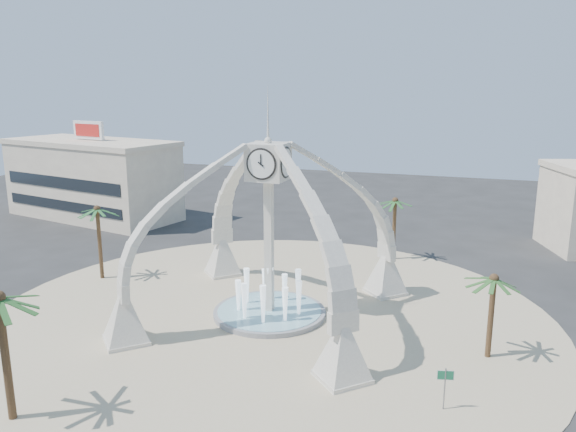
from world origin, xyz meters
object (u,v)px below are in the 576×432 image
(clock_tower, at_px, (269,228))
(palm_west, at_px, (97,210))
(palm_east, at_px, (494,280))
(fountain, at_px, (270,312))
(street_sign, at_px, (445,380))
(palm_north, at_px, (395,201))

(clock_tower, xyz_separation_m, palm_west, (-16.32, 2.70, -0.51))
(palm_east, xyz_separation_m, palm_west, (-31.05, 4.28, 1.03))
(palm_east, bearing_deg, clock_tower, 173.86)
(clock_tower, distance_m, palm_east, 14.90)
(palm_east, bearing_deg, palm_west, 172.15)
(fountain, distance_m, street_sign, 15.19)
(fountain, height_order, palm_north, palm_north)
(clock_tower, xyz_separation_m, fountain, (0.00, 0.00, -6.20))
(fountain, relative_size, street_sign, 3.47)
(clock_tower, bearing_deg, street_sign, -33.40)
(fountain, relative_size, palm_north, 1.26)
(palm_east, height_order, street_sign, palm_east)
(palm_west, bearing_deg, fountain, -9.38)
(palm_east, relative_size, palm_west, 0.84)
(clock_tower, height_order, palm_north, clock_tower)
(fountain, relative_size, palm_east, 1.41)
(palm_north, bearing_deg, fountain, -110.86)
(street_sign, bearing_deg, clock_tower, 132.33)
(clock_tower, relative_size, fountain, 2.24)
(palm_north, bearing_deg, palm_east, -64.56)
(palm_north, bearing_deg, street_sign, -75.41)
(palm_west, bearing_deg, palm_north, 31.14)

